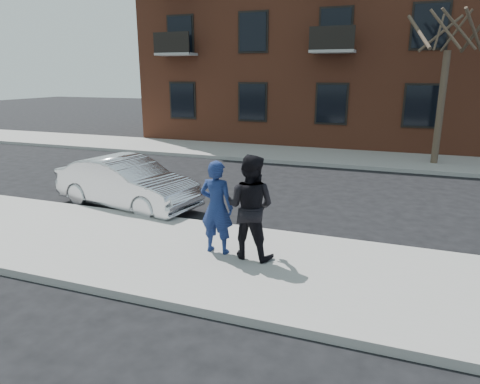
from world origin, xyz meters
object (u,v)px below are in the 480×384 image
at_px(street_tree, 452,16).
at_px(silver_sedan, 127,183).
at_px(man_hoodie, 217,207).
at_px(man_peacoat, 250,207).

bearing_deg(street_tree, silver_sedan, -133.15).
height_order(man_hoodie, man_peacoat, man_peacoat).
height_order(street_tree, silver_sedan, street_tree).
bearing_deg(silver_sedan, man_hoodie, -111.51).
bearing_deg(man_peacoat, man_hoodie, 5.17).
distance_m(silver_sedan, man_hoodie, 4.29).
relative_size(silver_sedan, man_hoodie, 2.28).
bearing_deg(street_tree, man_hoodie, -112.46).
bearing_deg(man_peacoat, silver_sedan, -23.97).
xyz_separation_m(street_tree, man_hoodie, (-4.54, -10.98, -4.47)).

